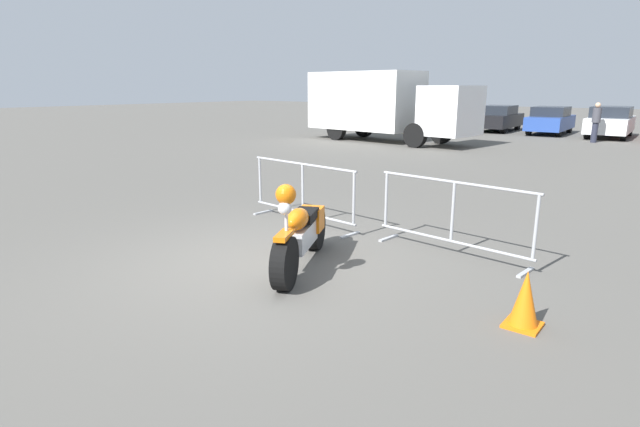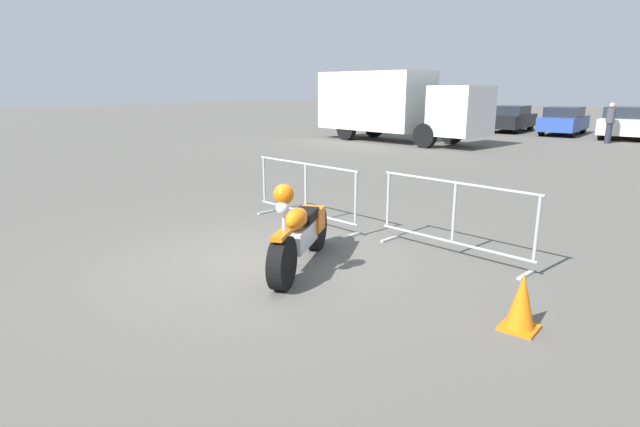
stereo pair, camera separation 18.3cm
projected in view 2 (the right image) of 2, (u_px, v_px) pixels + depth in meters
ground_plane at (257, 262)px, 6.81m from camera, size 120.00×120.00×0.00m
motorcycle at (301, 232)px, 6.54m from camera, size 1.09×2.07×1.25m
crowd_barrier_near at (306, 192)px, 8.61m from camera, size 2.39×0.68×1.07m
crowd_barrier_far at (454, 218)px, 6.94m from camera, size 2.39×0.68×1.07m
box_truck at (391, 103)px, 21.61m from camera, size 7.91×3.13×2.98m
parked_car_yellow at (417, 115)px, 29.60m from camera, size 1.79×4.11×1.38m
parked_car_green at (464, 117)px, 28.42m from camera, size 1.77×4.05×1.36m
parked_car_black at (511, 118)px, 26.66m from camera, size 1.78×4.09×1.37m
parked_car_blue at (564, 121)px, 24.88m from camera, size 1.79×4.10×1.37m
parked_car_white at (625, 122)px, 23.09m from camera, size 1.88×4.32×1.45m
pedestrian at (610, 121)px, 20.97m from camera, size 0.38×0.38×1.69m
traffic_cone at (522, 302)px, 4.86m from camera, size 0.34×0.34×0.59m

